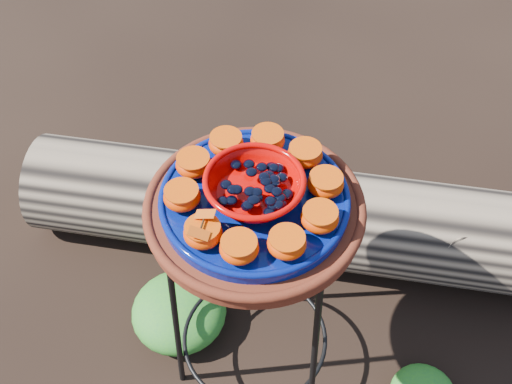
% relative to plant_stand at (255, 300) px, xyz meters
% --- Properties ---
extents(ground, '(60.00, 60.00, 0.00)m').
position_rel_plant_stand_xyz_m(ground, '(0.00, 0.00, -0.35)').
color(ground, black).
extents(plant_stand, '(0.44, 0.44, 0.70)m').
position_rel_plant_stand_xyz_m(plant_stand, '(0.00, 0.00, 0.00)').
color(plant_stand, black).
rests_on(plant_stand, ground).
extents(terracotta_saucer, '(0.46, 0.46, 0.04)m').
position_rel_plant_stand_xyz_m(terracotta_saucer, '(0.00, 0.00, 0.37)').
color(terracotta_saucer, '#5F2D18').
rests_on(terracotta_saucer, plant_stand).
extents(cobalt_plate, '(0.40, 0.40, 0.03)m').
position_rel_plant_stand_xyz_m(cobalt_plate, '(0.00, 0.00, 0.40)').
color(cobalt_plate, '#06095E').
rests_on(cobalt_plate, terracotta_saucer).
extents(red_bowl, '(0.20, 0.20, 0.06)m').
position_rel_plant_stand_xyz_m(red_bowl, '(0.00, 0.00, 0.44)').
color(red_bowl, '#BF0401').
rests_on(red_bowl, cobalt_plate).
extents(glass_gems, '(0.15, 0.15, 0.03)m').
position_rel_plant_stand_xyz_m(glass_gems, '(0.00, 0.00, 0.48)').
color(glass_gems, black).
rests_on(glass_gems, red_bowl).
extents(orange_half_0, '(0.08, 0.08, 0.04)m').
position_rel_plant_stand_xyz_m(orange_half_0, '(-0.07, -0.13, 0.44)').
color(orange_half_0, red).
rests_on(orange_half_0, cobalt_plate).
extents(orange_half_1, '(0.08, 0.08, 0.04)m').
position_rel_plant_stand_xyz_m(orange_half_1, '(0.01, -0.15, 0.44)').
color(orange_half_1, red).
rests_on(orange_half_1, cobalt_plate).
extents(orange_half_2, '(0.08, 0.08, 0.04)m').
position_rel_plant_stand_xyz_m(orange_half_2, '(0.10, -0.11, 0.44)').
color(orange_half_2, red).
rests_on(orange_half_2, cobalt_plate).
extents(orange_half_3, '(0.08, 0.08, 0.04)m').
position_rel_plant_stand_xyz_m(orange_half_3, '(0.14, -0.04, 0.44)').
color(orange_half_3, red).
rests_on(orange_half_3, cobalt_plate).
extents(orange_half_4, '(0.08, 0.08, 0.04)m').
position_rel_plant_stand_xyz_m(orange_half_4, '(0.14, 0.06, 0.44)').
color(orange_half_4, red).
rests_on(orange_half_4, cobalt_plate).
extents(orange_half_5, '(0.08, 0.08, 0.04)m').
position_rel_plant_stand_xyz_m(orange_half_5, '(0.08, 0.13, 0.44)').
color(orange_half_5, red).
rests_on(orange_half_5, cobalt_plate).
extents(orange_half_6, '(0.08, 0.08, 0.04)m').
position_rel_plant_stand_xyz_m(orange_half_6, '(-0.01, 0.15, 0.44)').
color(orange_half_6, red).
rests_on(orange_half_6, cobalt_plate).
extents(orange_half_7, '(0.08, 0.08, 0.04)m').
position_rel_plant_stand_xyz_m(orange_half_7, '(-0.10, 0.11, 0.44)').
color(orange_half_7, red).
rests_on(orange_half_7, cobalt_plate).
extents(orange_half_8, '(0.08, 0.08, 0.04)m').
position_rel_plant_stand_xyz_m(orange_half_8, '(-0.14, 0.04, 0.44)').
color(orange_half_8, red).
rests_on(orange_half_8, cobalt_plate).
extents(orange_half_9, '(0.08, 0.08, 0.04)m').
position_rel_plant_stand_xyz_m(orange_half_9, '(-0.14, -0.06, 0.44)').
color(orange_half_9, red).
rests_on(orange_half_9, cobalt_plate).
extents(butterfly, '(0.09, 0.06, 0.02)m').
position_rel_plant_stand_xyz_m(butterfly, '(-0.07, -0.13, 0.46)').
color(butterfly, '#D04B0C').
rests_on(butterfly, orange_half_0).
extents(driftwood_log, '(1.75, 0.62, 0.32)m').
position_rel_plant_stand_xyz_m(driftwood_log, '(0.00, 0.45, -0.19)').
color(driftwood_log, black).
rests_on(driftwood_log, ground).
extents(foliage_left, '(0.29, 0.29, 0.14)m').
position_rel_plant_stand_xyz_m(foliage_left, '(-0.26, 0.06, -0.28)').
color(foliage_left, '#266D2A').
rests_on(foliage_left, ground).
extents(foliage_back, '(0.34, 0.34, 0.17)m').
position_rel_plant_stand_xyz_m(foliage_back, '(-0.19, 0.57, -0.27)').
color(foliage_back, '#266D2A').
rests_on(foliage_back, ground).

